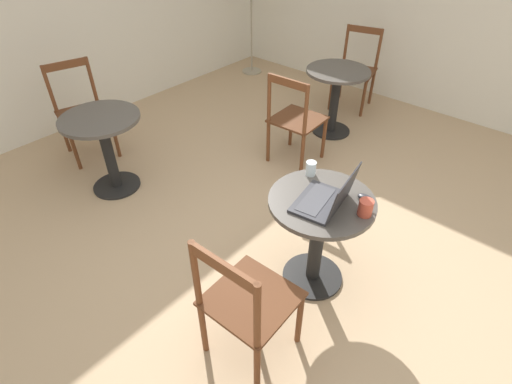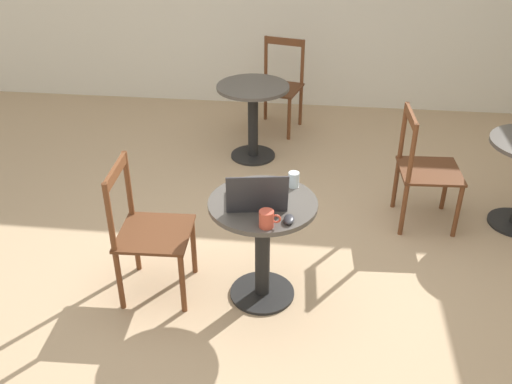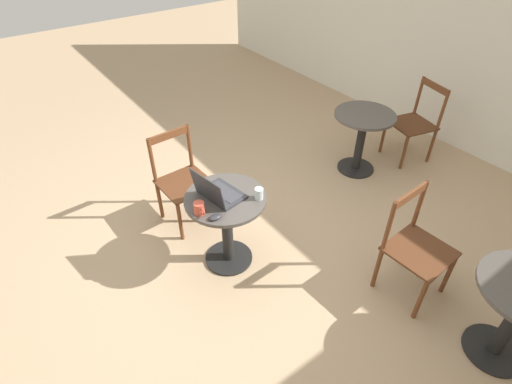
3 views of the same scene
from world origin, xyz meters
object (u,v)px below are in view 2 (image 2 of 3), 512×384
cafe_table_far (253,108)px  chair_far_back (279,86)px  laptop (256,198)px  cafe_table_near (263,231)px  chair_near_left (148,232)px  chair_mid_left (424,170)px  drinking_glass (294,180)px  mouse (289,219)px  mug (267,219)px

cafe_table_far → chair_far_back: 0.73m
laptop → cafe_table_near: bearing=54.6°
chair_near_left → chair_mid_left: bearing=29.6°
cafe_table_near → chair_mid_left: 1.50m
cafe_table_far → drinking_glass: size_ratio=7.40×
cafe_table_near → cafe_table_far: 2.00m
chair_far_back → laptop: laptop is taller
cafe_table_near → chair_mid_left: bearing=42.4°
cafe_table_far → laptop: 2.05m
laptop → drinking_glass: 0.32m
chair_mid_left → drinking_glass: chair_mid_left is taller
chair_far_back → chair_mid_left: bearing=-53.6°
mouse → chair_far_back: bearing=95.8°
cafe_table_far → laptop: bearing=-82.4°
chair_far_back → mug: 2.96m
mouse → drinking_glass: (0.00, 0.40, 0.03)m
cafe_table_near → drinking_glass: size_ratio=7.40×
cafe_table_far → mouse: mouse is taller
drinking_glass → chair_far_back: bearing=96.7°
cafe_table_far → mug: size_ratio=5.72×
cafe_table_near → chair_far_back: 2.68m
mug → drinking_glass: size_ratio=1.29×
cafe_table_near → chair_far_back: size_ratio=0.78×
cafe_table_near → chair_far_back: chair_far_back is taller
chair_near_left → laptop: (0.69, -0.02, 0.31)m
cafe_table_far → drinking_glass: 1.85m
drinking_glass → cafe_table_near: bearing=-129.5°
chair_far_back → laptop: (0.09, -2.73, 0.31)m
drinking_glass → mug: bearing=-104.5°
cafe_table_far → chair_mid_left: chair_mid_left is taller
chair_near_left → mug: (0.77, -0.23, 0.31)m
mouse → mug: 0.14m
laptop → mug: size_ratio=3.17×
chair_near_left → chair_mid_left: same height
chair_near_left → drinking_glass: bearing=14.7°
laptop → drinking_glass: (0.20, 0.25, -0.00)m
mouse → mug: mug is taller
cafe_table_far → mouse: (0.47, -2.17, 0.23)m
chair_near_left → mouse: chair_near_left is taller
cafe_table_far → mug: 2.27m
chair_mid_left → laptop: bearing=-137.2°
chair_near_left → drinking_glass: (0.89, 0.23, 0.30)m
chair_near_left → drinking_glass: 0.97m
cafe_table_far → cafe_table_near: bearing=-81.3°
chair_mid_left → mug: bearing=-129.8°
cafe_table_far → chair_near_left: (-0.42, -2.00, -0.04)m
chair_near_left → laptop: size_ratio=2.31×
chair_mid_left → mouse: chair_mid_left is taller
chair_far_back → drinking_glass: chair_far_back is taller
cafe_table_near → mug: bearing=-79.0°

